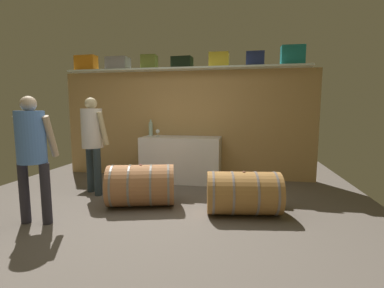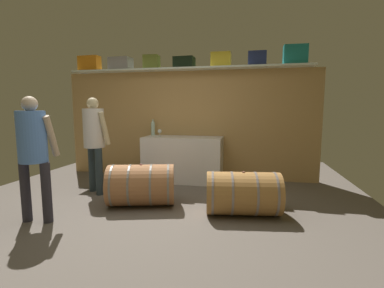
{
  "view_description": "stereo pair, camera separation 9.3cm",
  "coord_description": "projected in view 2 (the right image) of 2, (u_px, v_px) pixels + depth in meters",
  "views": [
    {
      "loc": [
        1.12,
        -3.16,
        1.37
      ],
      "look_at": [
        0.45,
        0.58,
        0.89
      ],
      "focal_mm": 25.84,
      "sensor_mm": 36.0,
      "label": 1
    },
    {
      "loc": [
        1.22,
        -3.14,
        1.37
      ],
      "look_at": [
        0.45,
        0.58,
        0.89
      ],
      "focal_mm": 25.84,
      "sensor_mm": 36.0,
      "label": 2
    }
  ],
  "objects": [
    {
      "name": "wine_barrel_near",
      "position": [
        141.0,
        185.0,
        3.93
      ],
      "size": [
        1.04,
        0.8,
        0.6
      ],
      "rotation": [
        0.0,
        0.0,
        0.26
      ],
      "color": "#9E663D",
      "rests_on": "ground"
    },
    {
      "name": "ground_plane",
      "position": [
        162.0,
        204.0,
        4.02
      ],
      "size": [
        6.24,
        7.74,
        0.02
      ],
      "primitive_type": "cube",
      "color": "#5E564D"
    },
    {
      "name": "wine_bottle_clear",
      "position": [
        153.0,
        128.0,
        5.51
      ],
      "size": [
        0.08,
        0.08,
        0.32
      ],
      "color": "#ACC9BB",
      "rests_on": "work_cabinet"
    },
    {
      "name": "back_wall_panel",
      "position": [
        187.0,
        125.0,
        5.54
      ],
      "size": [
        5.04,
        0.1,
        2.11
      ],
      "primitive_type": "cube",
      "color": "tan",
      "rests_on": "ground"
    },
    {
      "name": "wine_glass",
      "position": [
        160.0,
        131.0,
        5.3
      ],
      "size": [
        0.08,
        0.08,
        0.14
      ],
      "color": "white",
      "rests_on": "work_cabinet"
    },
    {
      "name": "high_shelf_board",
      "position": [
        185.0,
        69.0,
        5.26
      ],
      "size": [
        4.63,
        0.4,
        0.03
      ],
      "primitive_type": "cube",
      "color": "white",
      "rests_on": "back_wall_panel"
    },
    {
      "name": "work_cabinet",
      "position": [
        183.0,
        159.0,
        5.26
      ],
      "size": [
        1.48,
        0.62,
        0.85
      ],
      "primitive_type": "cube",
      "color": "silver",
      "rests_on": "ground"
    },
    {
      "name": "winemaker_pouring",
      "position": [
        94.0,
        135.0,
        4.44
      ],
      "size": [
        0.47,
        0.44,
        1.55
      ],
      "rotation": [
        0.0,
        0.0,
        -0.64
      ],
      "color": "#263237",
      "rests_on": "ground"
    },
    {
      "name": "toolcase_grey",
      "position": [
        121.0,
        64.0,
        5.51
      ],
      "size": [
        0.44,
        0.3,
        0.24
      ],
      "primitive_type": "cube",
      "rotation": [
        0.0,
        0.0,
        -0.05
      ],
      "color": "#939198",
      "rests_on": "high_shelf_board"
    },
    {
      "name": "toolcase_teal",
      "position": [
        295.0,
        55.0,
        4.84
      ],
      "size": [
        0.4,
        0.21,
        0.34
      ],
      "primitive_type": "cube",
      "rotation": [
        0.0,
        0.0,
        0.02
      ],
      "color": "teal",
      "rests_on": "high_shelf_board"
    },
    {
      "name": "toolcase_navy",
      "position": [
        257.0,
        59.0,
        4.97
      ],
      "size": [
        0.33,
        0.23,
        0.25
      ],
      "primitive_type": "cube",
      "rotation": [
        0.0,
        0.0,
        -0.03
      ],
      "color": "navy",
      "rests_on": "high_shelf_board"
    },
    {
      "name": "toolcase_black",
      "position": [
        184.0,
        63.0,
        5.25
      ],
      "size": [
        0.4,
        0.28,
        0.21
      ],
      "primitive_type": "cube",
      "rotation": [
        0.0,
        0.0,
        -0.06
      ],
      "color": "black",
      "rests_on": "high_shelf_board"
    },
    {
      "name": "toolcase_olive",
      "position": [
        152.0,
        62.0,
        5.38
      ],
      "size": [
        0.3,
        0.26,
        0.26
      ],
      "primitive_type": "cube",
      "rotation": [
        0.0,
        0.0,
        0.06
      ],
      "color": "olive",
      "rests_on": "high_shelf_board"
    },
    {
      "name": "toolcase_yellow",
      "position": [
        221.0,
        60.0,
        5.11
      ],
      "size": [
        0.36,
        0.28,
        0.26
      ],
      "primitive_type": "cube",
      "rotation": [
        0.0,
        0.0,
        0.0
      ],
      "color": "yellow",
      "rests_on": "high_shelf_board"
    },
    {
      "name": "toolcase_orange",
      "position": [
        90.0,
        64.0,
        5.64
      ],
      "size": [
        0.45,
        0.22,
        0.3
      ],
      "primitive_type": "cube",
      "rotation": [
        0.0,
        0.0,
        -0.06
      ],
      "color": "orange",
      "rests_on": "high_shelf_board"
    },
    {
      "name": "wine_barrel_far",
      "position": [
        243.0,
        193.0,
        3.58
      ],
      "size": [
        1.01,
        0.68,
        0.57
      ],
      "rotation": [
        0.0,
        0.0,
        0.14
      ],
      "color": "#A27038",
      "rests_on": "ground"
    },
    {
      "name": "visitor_tasting",
      "position": [
        33.0,
        146.0,
        3.27
      ],
      "size": [
        0.46,
        0.39,
        1.52
      ],
      "rotation": [
        0.0,
        0.0,
        0.09
      ],
      "color": "#2B2932",
      "rests_on": "ground"
    }
  ]
}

